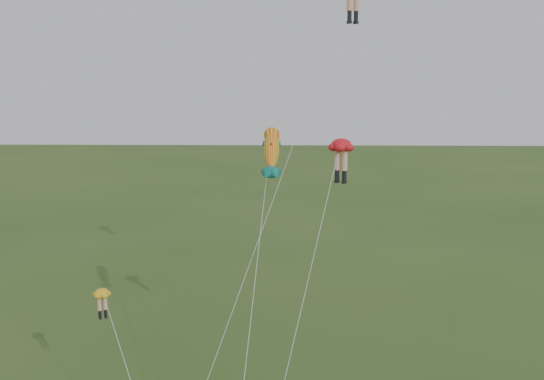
{
  "coord_description": "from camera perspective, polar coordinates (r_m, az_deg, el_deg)",
  "views": [
    {
      "loc": [
        3.08,
        -25.06,
        17.49
      ],
      "look_at": [
        2.33,
        6.0,
        12.04
      ],
      "focal_mm": 40.0,
      "sensor_mm": 36.0,
      "label": 1
    }
  ],
  "objects": [
    {
      "name": "legs_kite_red_mid",
      "position": [
        29.36,
        6.38,
        3.27
      ],
      "size": [
        5.0,
        8.76,
        14.91
      ],
      "rotation": [
        0.0,
        0.0,
        -0.54
      ],
      "color": "red",
      "rests_on": "ground"
    },
    {
      "name": "legs_kite_yellow",
      "position": [
        30.73,
        -15.42,
        -10.45
      ],
      "size": [
        5.2,
        6.98,
        7.71
      ],
      "rotation": [
        0.0,
        0.0,
        0.5
      ],
      "color": "gold",
      "rests_on": "ground"
    },
    {
      "name": "fish_kite",
      "position": [
        31.11,
        -0.06,
        3.81
      ],
      "size": [
        2.11,
        10.05,
        15.53
      ],
      "rotation": [
        0.64,
        0.0,
        0.01
      ],
      "color": "yellow",
      "rests_on": "ground"
    }
  ]
}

